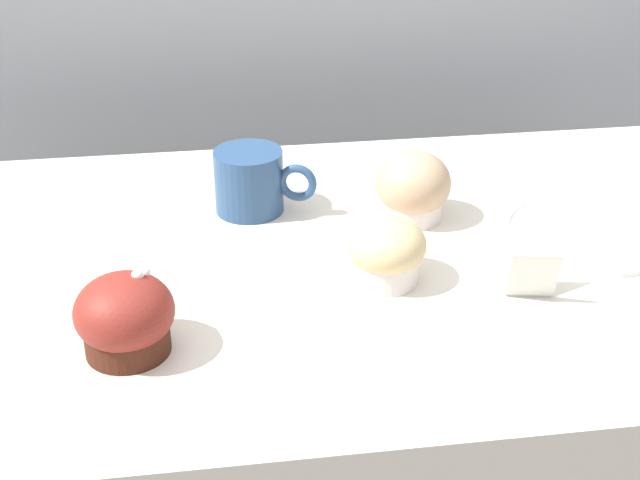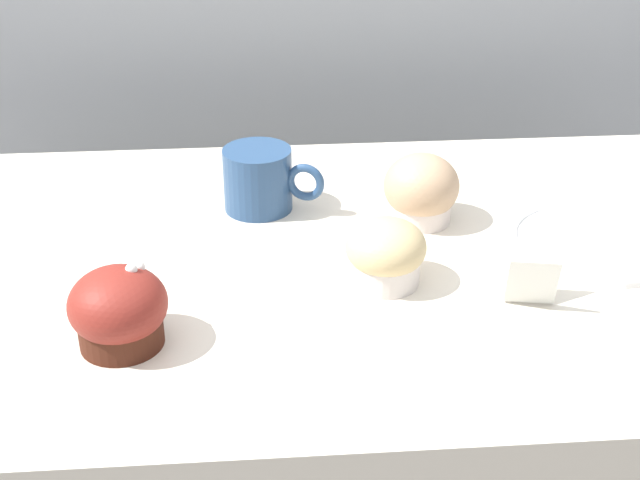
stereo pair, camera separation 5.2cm
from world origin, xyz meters
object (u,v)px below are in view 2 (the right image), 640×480
(muffin_back_right, at_px, (421,191))
(serving_plate, at_px, (595,242))
(coffee_cup, at_px, (260,178))
(muffin_front_center, at_px, (386,253))
(muffin_back_left, at_px, (119,310))

(muffin_back_right, height_order, serving_plate, muffin_back_right)
(muffin_back_right, relative_size, coffee_cup, 0.73)
(muffin_front_center, xyz_separation_m, coffee_cup, (-0.13, 0.18, 0.01))
(muffin_front_center, height_order, coffee_cup, coffee_cup)
(coffee_cup, bearing_deg, serving_plate, -18.17)
(muffin_back_left, relative_size, coffee_cup, 0.76)
(muffin_front_center, distance_m, serving_plate, 0.26)
(muffin_front_center, bearing_deg, serving_plate, 13.59)
(coffee_cup, bearing_deg, muffin_front_center, -55.29)
(muffin_front_center, relative_size, serving_plate, 0.45)
(muffin_back_left, relative_size, serving_plate, 0.49)
(muffin_back_right, xyz_separation_m, serving_plate, (0.19, -0.08, -0.03))
(muffin_front_center, distance_m, muffin_back_left, 0.28)
(muffin_front_center, relative_size, coffee_cup, 0.70)
(serving_plate, bearing_deg, coffee_cup, 161.83)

